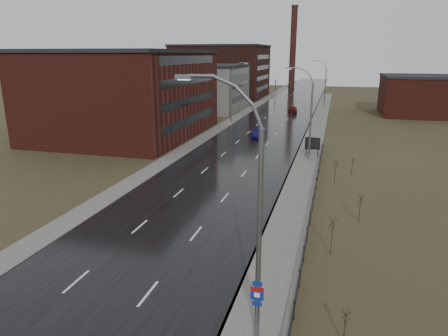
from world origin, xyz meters
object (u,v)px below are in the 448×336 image
Objects in this scene: streetlight_main at (252,219)px; car_far at (293,109)px; billboard at (312,144)px; car_near at (259,133)px.

streetlight_main is 76.02m from car_far.
streetlight_main is 4.59× the size of billboard.
streetlight_main reaches higher than billboard.
car_far is at bearing 94.62° from streetlight_main.
streetlight_main reaches higher than car_near.
billboard is at bearing 88.99° from streetlight_main.
car_near is 0.90× the size of car_far.
car_far is at bearing 91.19° from car_near.
streetlight_main is at bearing -74.22° from car_near.
car_near is at bearing 78.33° from car_far.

